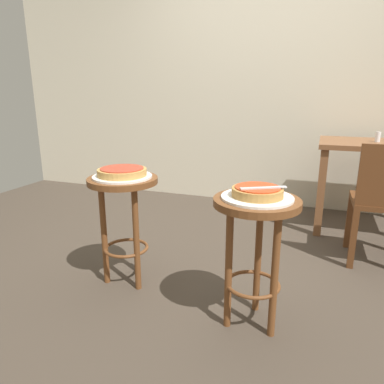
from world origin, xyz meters
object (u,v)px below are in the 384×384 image
object	(u,v)px
pizza_middle	(122,172)
pizza_server_knife	(264,188)
serving_plate_middle	(122,177)
stool_foreground	(255,232)
stool_middle	(124,205)
pizza_foreground	(257,192)
condiment_shaker	(378,137)
serving_plate_foreground	(257,197)
dining_table	(382,158)

from	to	relation	value
pizza_middle	pizza_server_knife	xyz separation A→B (m)	(0.85, -0.18, 0.03)
serving_plate_middle	pizza_middle	world-z (taller)	pizza_middle
stool_foreground	stool_middle	xyz separation A→B (m)	(-0.82, 0.16, 0.00)
pizza_foreground	condiment_shaker	xyz separation A→B (m)	(0.69, 1.64, 0.10)
serving_plate_foreground	stool_middle	world-z (taller)	serving_plate_foreground
serving_plate_middle	condiment_shaker	distance (m)	2.12
stool_foreground	condiment_shaker	size ratio (longest dim) A/B	8.09
dining_table	pizza_server_knife	xyz separation A→B (m)	(-0.71, -1.66, 0.10)
stool_foreground	pizza_middle	size ratio (longest dim) A/B	2.35
pizza_foreground	condiment_shaker	distance (m)	1.78
serving_plate_middle	dining_table	world-z (taller)	dining_table
stool_foreground	stool_middle	world-z (taller)	same
dining_table	stool_middle	bearing A→B (deg)	-136.52
stool_foreground	dining_table	size ratio (longest dim) A/B	0.67
condiment_shaker	pizza_server_knife	size ratio (longest dim) A/B	0.38
serving_plate_middle	pizza_middle	bearing A→B (deg)	0.00
pizza_foreground	serving_plate_middle	bearing A→B (deg)	168.92
pizza_foreground	pizza_server_knife	bearing A→B (deg)	-33.69
stool_middle	condiment_shaker	xyz separation A→B (m)	(1.51, 1.48, 0.30)
stool_middle	pizza_server_knife	xyz separation A→B (m)	(0.85, -0.18, 0.23)
pizza_foreground	dining_table	xyz separation A→B (m)	(0.74, 1.64, -0.07)
serving_plate_foreground	stool_middle	size ratio (longest dim) A/B	0.50
pizza_foreground	serving_plate_middle	size ratio (longest dim) A/B	0.69
serving_plate_middle	pizza_middle	distance (m)	0.03
serving_plate_foreground	stool_foreground	bearing A→B (deg)	116.57
pizza_foreground	pizza_server_knife	size ratio (longest dim) A/B	1.09
condiment_shaker	pizza_middle	bearing A→B (deg)	-135.53
stool_foreground	pizza_foreground	bearing A→B (deg)	0.00
pizza_foreground	dining_table	world-z (taller)	dining_table
serving_plate_middle	pizza_server_knife	bearing A→B (deg)	-11.99
serving_plate_foreground	pizza_server_knife	bearing A→B (deg)	-33.69
serving_plate_middle	serving_plate_foreground	bearing A→B (deg)	-11.08
pizza_server_knife	stool_middle	bearing A→B (deg)	138.62
dining_table	serving_plate_foreground	bearing A→B (deg)	-114.28
pizza_foreground	serving_plate_middle	distance (m)	0.84
serving_plate_foreground	pizza_middle	xyz separation A→B (m)	(-0.82, 0.16, 0.03)
pizza_foreground	serving_plate_middle	world-z (taller)	pizza_foreground
pizza_foreground	condiment_shaker	size ratio (longest dim) A/B	2.89
stool_foreground	pizza_server_knife	world-z (taller)	pizza_server_knife
stool_foreground	condiment_shaker	bearing A→B (deg)	67.30
stool_middle	condiment_shaker	world-z (taller)	condiment_shaker
pizza_middle	condiment_shaker	world-z (taller)	condiment_shaker
stool_foreground	pizza_foreground	world-z (taller)	pizza_foreground
stool_foreground	serving_plate_foreground	distance (m)	0.17
serving_plate_foreground	pizza_server_knife	xyz separation A→B (m)	(0.03, -0.02, 0.06)
pizza_foreground	stool_middle	distance (m)	0.86
pizza_foreground	pizza_server_knife	world-z (taller)	pizza_server_knife
stool_foreground	pizza_middle	xyz separation A→B (m)	(-0.82, 0.16, 0.20)
stool_middle	pizza_middle	distance (m)	0.20
dining_table	pizza_server_knife	size ratio (longest dim) A/B	4.54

